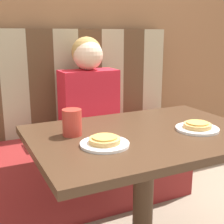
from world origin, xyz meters
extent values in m
cube|color=brown|center=(0.00, 1.01, 1.30)|extent=(7.00, 0.05, 2.60)
cube|color=maroon|center=(0.00, 0.70, 0.24)|extent=(1.40, 0.51, 0.47)
cube|color=tan|center=(-0.44, 0.92, 0.83)|extent=(0.17, 0.08, 0.72)
cube|color=#4C331E|center=(-0.26, 0.92, 0.83)|extent=(0.17, 0.08, 0.72)
cube|color=tan|center=(-0.09, 0.92, 0.83)|extent=(0.17, 0.08, 0.72)
cube|color=#4C331E|center=(0.09, 0.92, 0.83)|extent=(0.17, 0.08, 0.72)
cube|color=tan|center=(0.26, 0.92, 0.83)|extent=(0.17, 0.08, 0.72)
cube|color=#4C331E|center=(0.44, 0.92, 0.83)|extent=(0.17, 0.08, 0.72)
cube|color=tan|center=(0.61, 0.92, 0.83)|extent=(0.17, 0.08, 0.72)
cube|color=#422B1C|center=(0.00, 0.00, 0.69)|extent=(1.05, 0.73, 0.03)
cylinder|color=#422B1C|center=(0.00, 0.00, 0.34)|extent=(0.10, 0.10, 0.68)
cube|color=red|center=(0.00, 0.70, 0.70)|extent=(0.37, 0.18, 0.46)
sphere|color=beige|center=(0.00, 0.70, 1.02)|extent=(0.19, 0.19, 0.19)
sphere|color=#AD8447|center=(0.00, 0.73, 1.04)|extent=(0.20, 0.20, 0.20)
cylinder|color=white|center=(-0.24, -0.08, 0.72)|extent=(0.20, 0.20, 0.01)
cylinder|color=white|center=(0.24, -0.08, 0.72)|extent=(0.20, 0.20, 0.01)
cylinder|color=tan|center=(-0.24, -0.08, 0.73)|extent=(0.13, 0.13, 0.02)
cylinder|color=gold|center=(-0.24, -0.08, 0.75)|extent=(0.10, 0.10, 0.01)
cylinder|color=tan|center=(0.24, -0.08, 0.73)|extent=(0.13, 0.13, 0.02)
cylinder|color=gold|center=(0.24, -0.08, 0.75)|extent=(0.10, 0.10, 0.01)
cylinder|color=#B23328|center=(-0.32, 0.11, 0.77)|extent=(0.09, 0.09, 0.12)
camera|label=1|loc=(-0.74, -1.18, 1.16)|focal=50.00mm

